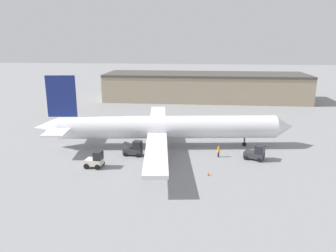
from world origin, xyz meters
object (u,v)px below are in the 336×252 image
pushback_tug (95,160)px  safety_cone_near (157,174)px  belt_loader_truck (134,149)px  baggage_tug (256,153)px  safety_cone_far (208,174)px  airplane (162,127)px  ground_crew_worker (219,151)px

pushback_tug → safety_cone_near: (9.40, -2.32, -0.86)m
belt_loader_truck → baggage_tug: bearing=7.7°
baggage_tug → safety_cone_far: (-7.64, -7.03, -0.81)m
airplane → baggage_tug: airplane is taller
baggage_tug → safety_cone_near: (-14.78, -7.92, -0.81)m
airplane → belt_loader_truck: airplane is taller
airplane → pushback_tug: size_ratio=16.56×
ground_crew_worker → belt_loader_truck: bearing=162.0°
airplane → pushback_tug: (-8.71, -10.57, -2.42)m
belt_loader_truck → airplane: bearing=58.6°
airplane → baggage_tug: 16.44m
ground_crew_worker → pushback_tug: 19.39m
airplane → ground_crew_worker: 10.91m
baggage_tug → safety_cone_far: 10.41m
airplane → safety_cone_far: 14.70m
belt_loader_truck → safety_cone_near: bearing=-51.5°
baggage_tug → pushback_tug: (-24.19, -5.61, 0.05)m
pushback_tug → baggage_tug: bearing=19.3°
belt_loader_truck → safety_cone_far: 13.83m
ground_crew_worker → airplane: bearing=135.3°
pushback_tug → safety_cone_far: (16.54, -1.42, -0.86)m
safety_cone_near → airplane: bearing=93.1°
belt_loader_truck → safety_cone_far: bearing=-23.0°
safety_cone_far → safety_cone_near: bearing=-172.9°
ground_crew_worker → pushback_tug: size_ratio=0.66×
pushback_tug → airplane: bearing=56.7°
belt_loader_truck → safety_cone_near: belt_loader_truck is taller
belt_loader_truck → safety_cone_near: size_ratio=5.77×
baggage_tug → safety_cone_far: bearing=-113.7°
pushback_tug → safety_cone_far: bearing=1.3°
belt_loader_truck → safety_cone_far: size_ratio=5.77×
pushback_tug → safety_cone_far: pushback_tug is taller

